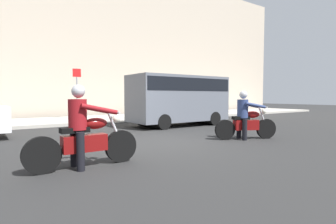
{
  "coord_description": "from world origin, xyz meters",
  "views": [
    {
      "loc": [
        -4.46,
        -6.78,
        1.38
      ],
      "look_at": [
        0.29,
        -0.0,
        0.89
      ],
      "focal_mm": 28.8,
      "sensor_mm": 36.0,
      "label": 1
    }
  ],
  "objects_px": {
    "parked_van_slate_gray": "(179,97)",
    "street_sign_post": "(77,88)",
    "motorcycle_with_rider_crimson": "(84,134)",
    "motorcycle_with_rider_denim_blue": "(246,119)"
  },
  "relations": [
    {
      "from": "parked_van_slate_gray",
      "to": "motorcycle_with_rider_denim_blue",
      "type": "bearing_deg",
      "value": -98.75
    },
    {
      "from": "parked_van_slate_gray",
      "to": "street_sign_post",
      "type": "distance_m",
      "value": 5.88
    },
    {
      "from": "motorcycle_with_rider_denim_blue",
      "to": "parked_van_slate_gray",
      "type": "height_order",
      "value": "parked_van_slate_gray"
    },
    {
      "from": "motorcycle_with_rider_crimson",
      "to": "parked_van_slate_gray",
      "type": "distance_m",
      "value": 7.75
    },
    {
      "from": "street_sign_post",
      "to": "motorcycle_with_rider_denim_blue",
      "type": "bearing_deg",
      "value": -74.56
    },
    {
      "from": "motorcycle_with_rider_crimson",
      "to": "street_sign_post",
      "type": "height_order",
      "value": "street_sign_post"
    },
    {
      "from": "motorcycle_with_rider_crimson",
      "to": "parked_van_slate_gray",
      "type": "relative_size",
      "value": 0.47
    },
    {
      "from": "motorcycle_with_rider_crimson",
      "to": "motorcycle_with_rider_denim_blue",
      "type": "xyz_separation_m",
      "value": [
        5.32,
        0.46,
        -0.02
      ]
    },
    {
      "from": "motorcycle_with_rider_crimson",
      "to": "parked_van_slate_gray",
      "type": "xyz_separation_m",
      "value": [
        6.0,
        4.86,
        0.68
      ]
    },
    {
      "from": "parked_van_slate_gray",
      "to": "motorcycle_with_rider_crimson",
      "type": "bearing_deg",
      "value": -140.97
    }
  ]
}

